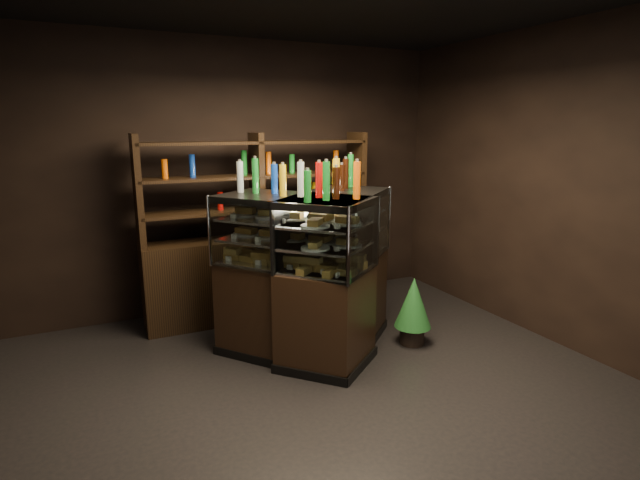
# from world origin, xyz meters

# --- Properties ---
(ground) EXTENTS (5.00, 5.00, 0.00)m
(ground) POSITION_xyz_m (0.00, 0.00, 0.00)
(ground) COLOR black
(ground) RESTS_ON ground
(room_shell) EXTENTS (5.02, 5.02, 3.01)m
(room_shell) POSITION_xyz_m (0.00, 0.00, 1.94)
(room_shell) COLOR black
(room_shell) RESTS_ON ground
(display_case) EXTENTS (1.82, 1.50, 1.49)m
(display_case) POSITION_xyz_m (0.29, 0.92, 0.50)
(display_case) COLOR black
(display_case) RESTS_ON ground
(food_display) EXTENTS (1.38, 1.07, 0.46)m
(food_display) POSITION_xyz_m (0.29, 0.92, 1.12)
(food_display) COLOR #C29545
(food_display) RESTS_ON display_case
(bottles_top) EXTENTS (1.21, 0.94, 0.30)m
(bottles_top) POSITION_xyz_m (0.29, 0.93, 1.62)
(bottles_top) COLOR #147223
(bottles_top) RESTS_ON display_case
(potted_conifer) EXTENTS (0.35, 0.35, 0.76)m
(potted_conifer) POSITION_xyz_m (1.21, 0.68, 0.43)
(potted_conifer) COLOR black
(potted_conifer) RESTS_ON ground
(back_shelving) EXTENTS (2.47, 0.45, 2.00)m
(back_shelving) POSITION_xyz_m (0.13, 2.05, 0.61)
(back_shelving) COLOR black
(back_shelving) RESTS_ON ground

